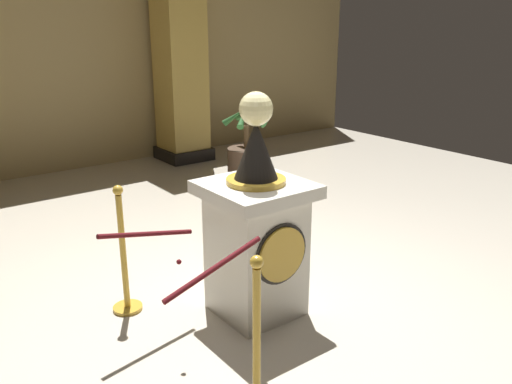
% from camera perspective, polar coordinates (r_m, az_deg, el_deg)
% --- Properties ---
extents(ground_plane, '(12.07, 12.07, 0.00)m').
position_cam_1_polar(ground_plane, '(4.66, 0.02, -11.12)').
color(ground_plane, beige).
extents(back_wall, '(12.07, 0.16, 3.70)m').
position_cam_1_polar(back_wall, '(8.74, -21.40, 14.09)').
color(back_wall, tan).
rests_on(back_wall, ground_plane).
extents(pedestal_clock, '(0.76, 0.76, 1.79)m').
position_cam_1_polar(pedestal_clock, '(4.14, 0.04, -4.40)').
color(pedestal_clock, silver).
rests_on(pedestal_clock, ground_plane).
extents(stanchion_near, '(0.24, 0.24, 1.08)m').
position_cam_1_polar(stanchion_near, '(4.41, -14.05, -7.95)').
color(stanchion_near, gold).
rests_on(stanchion_near, ground_plane).
extents(stanchion_far, '(0.24, 0.24, 1.01)m').
position_cam_1_polar(stanchion_far, '(3.33, 0.07, -17.22)').
color(stanchion_far, gold).
rests_on(stanchion_far, ground_plane).
extents(velvet_rope, '(0.87, 0.89, 0.22)m').
position_cam_1_polar(velvet_rope, '(3.64, -8.40, -6.24)').
color(velvet_rope, '#591419').
extents(column_right, '(0.81, 0.81, 3.56)m').
position_cam_1_polar(column_right, '(8.95, -8.26, 14.61)').
color(column_right, black).
rests_on(column_right, ground_plane).
extents(potted_palm_right, '(0.68, 0.71, 1.11)m').
position_cam_1_polar(potted_palm_right, '(7.86, -1.03, 3.63)').
color(potted_palm_right, '#4C3828').
rests_on(potted_palm_right, ground_plane).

